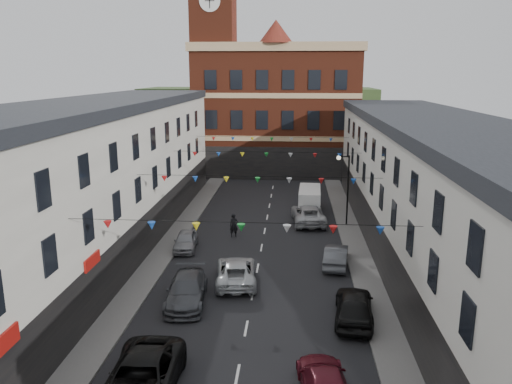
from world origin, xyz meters
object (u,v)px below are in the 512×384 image
(car_left_c, at_px, (141,380))
(car_right_f, at_px, (308,214))
(pedestrian, at_px, (234,226))
(street_lamp, at_px, (345,180))
(car_right_d, at_px, (354,306))
(car_left_e, at_px, (186,241))
(moving_car, at_px, (236,271))
(white_van, at_px, (310,200))
(car_right_e, at_px, (336,256))
(car_left_d, at_px, (186,290))
(car_right_c, at_px, (324,383))

(car_left_c, bearing_deg, car_right_f, 71.80)
(pedestrian, bearing_deg, street_lamp, 3.71)
(street_lamp, distance_m, car_left_c, 26.06)
(street_lamp, relative_size, car_right_d, 1.24)
(car_left_e, xyz_separation_m, pedestrian, (3.18, 3.04, 0.28))
(street_lamp, xyz_separation_m, moving_car, (-7.71, -12.33, -3.19))
(car_right_f, distance_m, pedestrian, 7.28)
(car_right_f, relative_size, white_van, 1.13)
(car_right_d, relative_size, car_right_e, 1.14)
(car_left_d, height_order, car_left_e, car_left_d)
(car_left_c, distance_m, car_right_f, 25.39)
(car_left_d, bearing_deg, car_right_d, -14.12)
(car_right_d, distance_m, pedestrian, 15.22)
(street_lamp, relative_size, car_right_c, 1.30)
(car_right_e, bearing_deg, car_right_d, 100.21)
(car_right_f, bearing_deg, street_lamp, 164.83)
(car_right_d, bearing_deg, car_right_e, -81.90)
(car_left_e, distance_m, pedestrian, 4.41)
(car_left_d, relative_size, car_left_e, 1.34)
(white_van, bearing_deg, car_right_c, -88.06)
(car_right_e, distance_m, moving_car, 7.09)
(car_left_c, xyz_separation_m, car_left_e, (-1.90, 17.08, -0.16))
(street_lamp, relative_size, car_right_f, 1.06)
(car_right_c, relative_size, pedestrian, 2.45)
(street_lamp, bearing_deg, car_right_e, -98.51)
(car_right_e, bearing_deg, car_left_c, 66.90)
(car_right_d, bearing_deg, pedestrian, -53.37)
(car_right_d, height_order, car_right_e, car_right_d)
(car_left_e, xyz_separation_m, car_right_d, (11.00, -10.02, 0.17))
(street_lamp, relative_size, white_van, 1.20)
(white_van, bearing_deg, moving_car, -104.49)
(car_right_c, bearing_deg, car_right_d, -112.40)
(car_right_e, xyz_separation_m, white_van, (-1.38, 13.19, 0.41))
(car_left_e, height_order, car_right_c, car_right_c)
(car_left_c, xyz_separation_m, white_van, (7.40, 27.85, 0.29))
(car_right_c, height_order, car_right_f, car_right_f)
(car_right_e, height_order, car_right_f, car_right_f)
(car_right_e, distance_m, car_right_f, 9.81)
(white_van, bearing_deg, street_lamp, -53.44)
(car_right_c, xyz_separation_m, car_right_e, (1.58, 14.15, 0.03))
(street_lamp, relative_size, car_left_e, 1.56)
(car_left_c, distance_m, car_right_c, 7.22)
(white_van, xyz_separation_m, pedestrian, (-6.12, -7.74, -0.17))
(car_left_c, relative_size, moving_car, 1.15)
(car_left_d, height_order, pedestrian, pedestrian)
(pedestrian, bearing_deg, car_left_e, -155.27)
(car_left_c, height_order, car_left_e, car_left_c)
(car_right_e, bearing_deg, white_van, -76.20)
(car_right_c, bearing_deg, street_lamp, -103.42)
(car_right_c, bearing_deg, car_right_e, -102.59)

